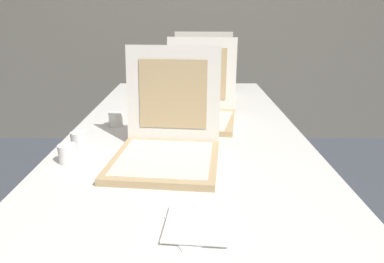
# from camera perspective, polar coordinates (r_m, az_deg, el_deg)

# --- Properties ---
(wall_back) EXTENTS (10.00, 0.10, 2.60)m
(wall_back) POSITION_cam_1_polar(r_m,az_deg,el_deg) (3.29, -0.17, 20.98)
(wall_back) COLOR gray
(wall_back) RESTS_ON ground
(table) EXTENTS (0.94, 2.04, 0.74)m
(table) POSITION_cam_1_polar(r_m,az_deg,el_deg) (1.39, -0.79, -2.10)
(table) COLOR silver
(table) RESTS_ON ground
(pizza_box_front) EXTENTS (0.37, 0.41, 0.36)m
(pizza_box_front) POSITION_cam_1_polar(r_m,az_deg,el_deg) (1.12, -3.98, -2.12)
(pizza_box_front) COLOR tan
(pizza_box_front) RESTS_ON table
(pizza_box_middle) EXTENTS (0.39, 0.45, 0.35)m
(pizza_box_middle) POSITION_cam_1_polar(r_m,az_deg,el_deg) (1.53, 1.09, 3.79)
(pizza_box_middle) COLOR tan
(pizza_box_middle) RESTS_ON table
(pizza_box_back) EXTENTS (0.36, 0.37, 0.36)m
(pizza_box_back) POSITION_cam_1_polar(r_m,az_deg,el_deg) (1.96, 2.00, 7.27)
(pizza_box_back) COLOR tan
(pizza_box_back) RESTS_ON table
(cup_white_near_center) EXTENTS (0.06, 0.06, 0.06)m
(cup_white_near_center) POSITION_cam_1_polar(r_m,az_deg,el_deg) (1.28, -18.07, -1.36)
(cup_white_near_center) COLOR white
(cup_white_near_center) RESTS_ON table
(cup_white_mid) EXTENTS (0.06, 0.06, 0.06)m
(cup_white_mid) POSITION_cam_1_polar(r_m,az_deg,el_deg) (1.49, -12.36, 2.02)
(cup_white_mid) COLOR white
(cup_white_mid) RESTS_ON table
(cup_white_near_left) EXTENTS (0.06, 0.06, 0.06)m
(cup_white_near_left) POSITION_cam_1_polar(r_m,az_deg,el_deg) (1.17, -19.82, -3.46)
(cup_white_near_left) COLOR white
(cup_white_near_left) RESTS_ON table
(napkin_pile) EXTENTS (0.17, 0.17, 0.01)m
(napkin_pile) POSITION_cam_1_polar(r_m,az_deg,el_deg) (0.80, 1.32, -15.34)
(napkin_pile) COLOR white
(napkin_pile) RESTS_ON table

